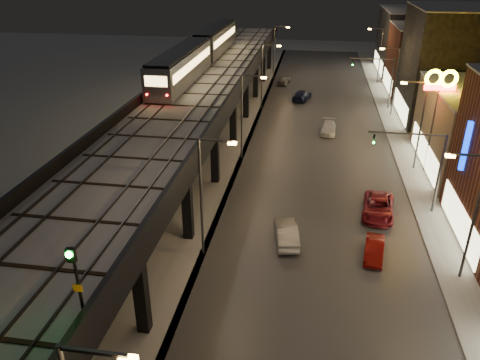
{
  "coord_description": "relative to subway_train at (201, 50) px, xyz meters",
  "views": [
    {
      "loc": [
        6.41,
        -14.57,
        19.65
      ],
      "look_at": [
        1.61,
        15.45,
        5.0
      ],
      "focal_mm": 35.0,
      "sensor_mm": 36.0,
      "label": 1
    }
  ],
  "objects": [
    {
      "name": "building_e",
      "position": [
        32.49,
        15.78,
        -3.33
      ],
      "size": [
        12.2,
        12.2,
        10.16
      ],
      "color": "#5A2A1A",
      "rests_on": "ground"
    },
    {
      "name": "road_surface",
      "position": [
        16.0,
        -11.22,
        -8.38
      ],
      "size": [
        17.0,
        120.0,
        0.06
      ],
      "primitive_type": "cube",
      "color": "#46474D",
      "rests_on": "ground"
    },
    {
      "name": "streetlight_left_2",
      "position": [
        8.07,
        -15.22,
        -3.17
      ],
      "size": [
        2.57,
        0.28,
        9.0
      ],
      "color": "#38383A",
      "rests_on": "ground"
    },
    {
      "name": "car_mid_dark",
      "position": [
        13.25,
        8.19,
        -7.7
      ],
      "size": [
        3.09,
        5.2,
        1.41
      ],
      "primitive_type": "imported",
      "rotation": [
        0.0,
        0.0,
        2.9
      ],
      "color": "#111638",
      "rests_on": "ground"
    },
    {
      "name": "car_onc_silver",
      "position": [
        19.99,
        -31.67,
        -7.79
      ],
      "size": [
        1.8,
        3.87,
        1.23
      ],
      "primitive_type": "imported",
      "rotation": [
        0.0,
        0.0,
        -0.14
      ],
      "color": "#700B08",
      "rests_on": "ground"
    },
    {
      "name": "streetlight_left_3",
      "position": [
        8.07,
        2.78,
        -3.17
      ],
      "size": [
        2.57,
        0.28,
        9.0
      ],
      "color": "#38383A",
      "rests_on": "ground"
    },
    {
      "name": "viaduct_parapet_streetside",
      "position": [
        6.85,
        -14.22,
        -1.56
      ],
      "size": [
        0.3,
        100.0,
        1.1
      ],
      "primitive_type": "cube",
      "color": "black",
      "rests_on": "elevated_viaduct"
    },
    {
      "name": "streetlight_left_4",
      "position": [
        8.07,
        20.78,
        -3.17
      ],
      "size": [
        2.57,
        0.28,
        9.0
      ],
      "color": "#38383A",
      "rests_on": "ground"
    },
    {
      "name": "building_d",
      "position": [
        32.49,
        1.78,
        -1.33
      ],
      "size": [
        12.2,
        13.2,
        14.16
      ],
      "color": "black",
      "rests_on": "ground"
    },
    {
      "name": "elevated_viaduct",
      "position": [
        2.5,
        -14.37,
        -2.79
      ],
      "size": [
        9.0,
        100.0,
        6.3
      ],
      "color": "black",
      "rests_on": "ground"
    },
    {
      "name": "streetlight_left_1",
      "position": [
        8.07,
        -33.22,
        -3.17
      ],
      "size": [
        2.57,
        0.28,
        9.0
      ],
      "color": "#38383A",
      "rests_on": "ground"
    },
    {
      "name": "sign_carwash",
      "position": [
        27.0,
        -26.39,
        -2.17
      ],
      "size": [
        1.7,
        0.35,
        8.8
      ],
      "color": "#38383A",
      "rests_on": "ground"
    },
    {
      "name": "car_far_white",
      "position": [
        9.87,
        17.43,
        -7.7
      ],
      "size": [
        2.2,
        4.31,
        1.4
      ],
      "primitive_type": "imported",
      "rotation": [
        0.0,
        0.0,
        3.01
      ],
      "color": "gray",
      "rests_on": "ground"
    },
    {
      "name": "traffic_light_rig_b",
      "position": [
        24.34,
        5.78,
        -3.91
      ],
      "size": [
        6.1,
        0.34,
        7.0
      ],
      "color": "#38383A",
      "rests_on": "ground"
    },
    {
      "name": "car_onc_white",
      "position": [
        17.0,
        -5.81,
        -7.76
      ],
      "size": [
        1.97,
        4.52,
        1.29
      ],
      "primitive_type": "imported",
      "rotation": [
        0.0,
        0.0,
        -0.04
      ],
      "color": "white",
      "rests_on": "ground"
    },
    {
      "name": "car_near_white",
      "position": [
        13.63,
        -30.65,
        -7.67
      ],
      "size": [
        2.3,
        4.69,
        1.48
      ],
      "primitive_type": "imported",
      "rotation": [
        0.0,
        0.0,
        3.31
      ],
      "color": "#A4A4A4",
      "rests_on": "ground"
    },
    {
      "name": "sign_mcdonalds",
      "position": [
        26.5,
        -15.57,
        -0.05
      ],
      "size": [
        3.05,
        0.58,
        10.24
      ],
      "color": "#38383A",
      "rests_on": "ground"
    },
    {
      "name": "building_f",
      "position": [
        32.49,
        29.78,
        -2.83
      ],
      "size": [
        12.2,
        16.2,
        11.16
      ],
      "color": "#222327",
      "rests_on": "ground"
    },
    {
      "name": "viaduct_parapet_far",
      "position": [
        -1.85,
        -14.22,
        -1.56
      ],
      "size": [
        0.3,
        100.0,
        1.1
      ],
      "primitive_type": "cube",
      "color": "black",
      "rests_on": "elevated_viaduct"
    },
    {
      "name": "streetlight_right_3",
      "position": [
        25.23,
        2.78,
        -3.17
      ],
      "size": [
        2.56,
        0.28,
        9.0
      ],
      "color": "#38383A",
      "rests_on": "ground"
    },
    {
      "name": "car_onc_dark",
      "position": [
        20.89,
        -25.48,
        -7.66
      ],
      "size": [
        3.16,
        5.63,
        1.48
      ],
      "primitive_type": "imported",
      "rotation": [
        0.0,
        0.0,
        -0.13
      ],
      "color": "maroon",
      "rests_on": "ground"
    },
    {
      "name": "streetlight_right_1",
      "position": [
        25.23,
        -33.22,
        -3.17
      ],
      "size": [
        2.56,
        0.28,
        9.0
      ],
      "color": "#38383A",
      "rests_on": "ground"
    },
    {
      "name": "subway_train",
      "position": [
        0.0,
        0.0,
        0.0
      ],
      "size": [
        3.01,
        36.96,
        3.6
      ],
      "color": "gray",
      "rests_on": "viaduct_trackbed"
    },
    {
      "name": "under_viaduct_pavement",
      "position": [
        2.5,
        -11.22,
        -8.38
      ],
      "size": [
        11.0,
        120.0,
        0.06
      ],
      "primitive_type": "cube",
      "color": "#9FA1A8",
      "rests_on": "ground"
    },
    {
      "name": "streetlight_right_4",
      "position": [
        25.23,
        20.78,
        -3.17
      ],
      "size": [
        2.56,
        0.28,
        9.0
      ],
      "color": "#38383A",
      "rests_on": "ground"
    },
    {
      "name": "viaduct_trackbed",
      "position": [
        2.49,
        -14.25,
        -2.02
      ],
      "size": [
        8.4,
        100.0,
        0.32
      ],
      "color": "#B2B7C1",
      "rests_on": "elevated_viaduct"
    },
    {
      "name": "rail_signal",
      "position": [
        6.4,
        -47.46,
        0.51
      ],
      "size": [
        0.37,
        0.44,
        3.23
      ],
      "color": "black",
      "rests_on": "viaduct_trackbed"
    },
    {
      "name": "traffic_light_rig_a",
      "position": [
        24.34,
        -24.22,
        -3.91
      ],
      "size": [
        6.1,
        0.34,
        7.0
      ],
      "color": "#38383A",
      "rests_on": "ground"
    },
    {
      "name": "sidewalk_right",
      "position": [
        26.0,
        -11.22,
        -8.34
      ],
      "size": [
        4.0,
        120.0,
        0.14
      ],
      "primitive_type": "cube",
      "color": "#9FA1A8",
      "rests_on": "ground"
    },
    {
      "name": "streetlight_right_2",
      "position": [
        25.23,
        -15.22,
        -3.17
      ],
      "size": [
        2.56,
        0.28,
        9.0
      ],
      "color": "#38383A",
      "rests_on": "ground"
    }
  ]
}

